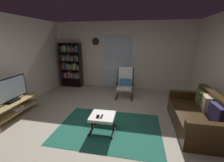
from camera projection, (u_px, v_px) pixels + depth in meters
The scene contains 13 objects.
ground_plane at pixel (103, 126), 3.44m from camera, with size 7.02×7.02×0.00m, color #ADA28F.
wall_back at pixel (121, 56), 5.80m from camera, with size 5.60×0.06×2.60m, color beige.
glass_door_panel at pixel (117, 62), 5.84m from camera, with size 1.10×0.01×2.00m, color silver.
area_rug at pixel (109, 128), 3.34m from camera, with size 2.32×1.61×0.01m, color #1F5D4B.
tv_stand at pixel (14, 107), 3.74m from camera, with size 0.51×1.38×0.44m.
television at pixel (10, 90), 3.61m from camera, with size 0.20×0.98×0.62m.
bookshelf_near_tv at pixel (71, 64), 6.05m from camera, with size 0.87×0.30×1.80m.
leather_sofa at pixel (199, 116), 3.27m from camera, with size 0.91×1.71×0.82m.
lounge_armchair at pixel (125, 82), 5.00m from camera, with size 0.57×0.66×1.02m.
ottoman at pixel (103, 118), 3.15m from camera, with size 0.53×0.49×0.39m.
tv_remote at pixel (102, 116), 3.07m from camera, with size 0.04×0.14×0.02m, color black.
cell_phone at pixel (98, 117), 3.07m from camera, with size 0.07×0.14×0.01m, color black.
wall_clock at pixel (96, 41), 5.77m from camera, with size 0.29×0.03×0.29m.
Camera 1 is at (0.78, -2.91, 1.98)m, focal length 23.45 mm.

